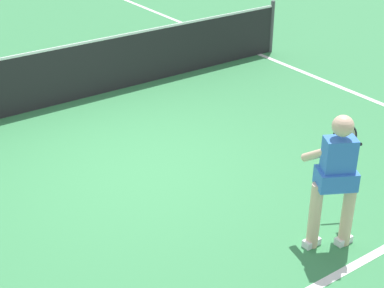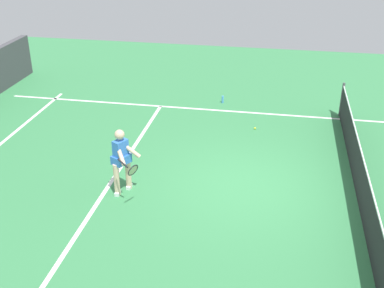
% 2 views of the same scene
% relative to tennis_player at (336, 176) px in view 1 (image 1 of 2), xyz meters
% --- Properties ---
extents(ground_plane, '(24.19, 24.19, 0.00)m').
position_rel_tennis_player_xyz_m(ground_plane, '(-0.84, 2.71, -0.85)').
color(ground_plane, '#38844C').
extents(sideline_right_marking, '(0.10, 16.61, 0.01)m').
position_rel_tennis_player_xyz_m(sideline_right_marking, '(3.56, 2.71, -0.84)').
color(sideline_right_marking, white).
rests_on(sideline_right_marking, ground).
extents(court_net, '(9.47, 0.08, 1.06)m').
position_rel_tennis_player_xyz_m(court_net, '(-0.84, 5.23, -0.35)').
color(court_net, '#4C4C51').
rests_on(court_net, ground).
extents(tennis_player, '(1.05, 0.81, 1.55)m').
position_rel_tennis_player_xyz_m(tennis_player, '(0.00, 0.00, 0.00)').
color(tennis_player, beige).
rests_on(tennis_player, ground).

